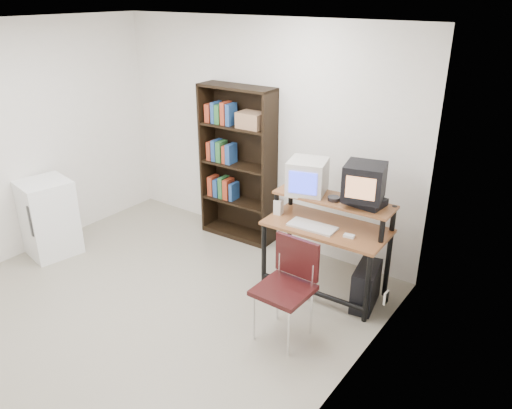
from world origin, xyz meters
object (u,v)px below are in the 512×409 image
Objects in this scene: school_chair at (289,279)px; crt_monitor at (307,177)px; mini_fridge at (49,218)px; pc_tower at (366,286)px; computer_desk at (327,229)px; crt_tv at (364,182)px; bookshelf at (239,162)px.

crt_monitor is at bearing 113.44° from school_chair.
mini_fridge is at bearing -171.22° from crt_monitor.
computer_desk is at bearing 167.41° from pc_tower.
computer_desk is 1.36× the size of school_chair.
crt_monitor is at bearing 167.88° from crt_tv.
computer_desk is 2.72× the size of pc_tower.
bookshelf is at bearing 140.84° from school_chair.
computer_desk is 3.20m from mini_fridge.
bookshelf is (-1.76, 0.38, -0.27)m from crt_tv.
mini_fridge is at bearing -172.43° from school_chair.
pc_tower is 0.96m from school_chair.
crt_monitor reaches higher than computer_desk.
computer_desk is 0.66m from pc_tower.
mini_fridge reaches higher than pc_tower.
pc_tower is (0.76, -0.11, -0.93)m from crt_monitor.
school_chair is 0.48× the size of bookshelf.
crt_tv is 1.03m from pc_tower.
school_chair is (0.07, -0.82, -0.13)m from computer_desk.
computer_desk reaches higher than mini_fridge.
pc_tower is 2.13m from bookshelf.
crt_tv reaches higher than school_chair.
bookshelf is at bearing 58.99° from mini_fridge.
bookshelf reaches higher than crt_monitor.
mini_fridge is at bearing -134.24° from bookshelf.
computer_desk is 0.65× the size of bookshelf.
bookshelf is at bearing 154.46° from crt_tv.
computer_desk is 1.57m from bookshelf.
pc_tower is (0.17, -0.12, -1.01)m from crt_tv.
crt_monitor is 1.15m from school_chair.
computer_desk reaches higher than pc_tower.
pc_tower is at bearing -16.67° from bookshelf.
pc_tower is at bearing -24.69° from crt_monitor.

